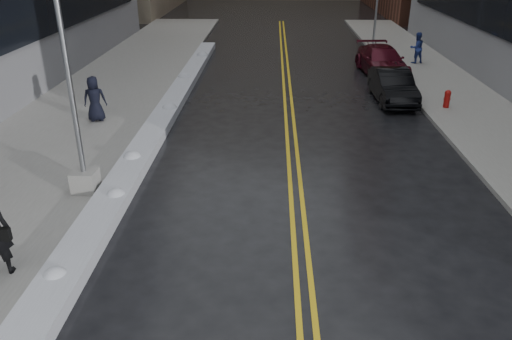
# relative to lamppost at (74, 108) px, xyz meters

# --- Properties ---
(ground) EXTENTS (160.00, 160.00, 0.00)m
(ground) POSITION_rel_lamppost_xyz_m (3.30, -2.00, -2.53)
(ground) COLOR black
(ground) RESTS_ON ground
(sidewalk_west) EXTENTS (5.50, 50.00, 0.15)m
(sidewalk_west) POSITION_rel_lamppost_xyz_m (-2.45, 8.00, -2.46)
(sidewalk_west) COLOR gray
(sidewalk_west) RESTS_ON ground
(sidewalk_east) EXTENTS (4.00, 50.00, 0.15)m
(sidewalk_east) POSITION_rel_lamppost_xyz_m (13.30, 8.00, -2.46)
(sidewalk_east) COLOR gray
(sidewalk_east) RESTS_ON ground
(lane_line_left) EXTENTS (0.12, 50.00, 0.01)m
(lane_line_left) POSITION_rel_lamppost_xyz_m (5.65, 8.00, -2.53)
(lane_line_left) COLOR gold
(lane_line_left) RESTS_ON ground
(lane_line_right) EXTENTS (0.12, 50.00, 0.01)m
(lane_line_right) POSITION_rel_lamppost_xyz_m (5.95, 8.00, -2.53)
(lane_line_right) COLOR gold
(lane_line_right) RESTS_ON ground
(snow_ridge) EXTENTS (0.90, 30.00, 0.34)m
(snow_ridge) POSITION_rel_lamppost_xyz_m (0.85, 6.00, -2.36)
(snow_ridge) COLOR silver
(snow_ridge) RESTS_ON ground
(lamppost) EXTENTS (0.65, 0.65, 7.62)m
(lamppost) POSITION_rel_lamppost_xyz_m (0.00, 0.00, 0.00)
(lamppost) COLOR gray
(lamppost) RESTS_ON sidewalk_west
(fire_hydrant) EXTENTS (0.26, 0.26, 0.73)m
(fire_hydrant) POSITION_rel_lamppost_xyz_m (12.30, 8.00, -1.98)
(fire_hydrant) COLOR maroon
(fire_hydrant) RESTS_ON sidewalk_east
(pedestrian_c) EXTENTS (0.94, 0.72, 1.72)m
(pedestrian_c) POSITION_rel_lamppost_xyz_m (-1.61, 5.87, -1.53)
(pedestrian_c) COLOR black
(pedestrian_c) RESTS_ON sidewalk_west
(pedestrian_east) EXTENTS (0.98, 0.86, 1.69)m
(pedestrian_east) POSITION_rel_lamppost_xyz_m (13.12, 16.26, -1.54)
(pedestrian_east) COLOR navy
(pedestrian_east) RESTS_ON sidewalk_east
(car_black) EXTENTS (1.53, 4.19, 1.37)m
(car_black) POSITION_rel_lamppost_xyz_m (10.33, 9.29, -1.85)
(car_black) COLOR black
(car_black) RESTS_ON ground
(car_maroon) EXTENTS (2.38, 5.06, 1.43)m
(car_maroon) POSITION_rel_lamppost_xyz_m (10.80, 14.13, -1.82)
(car_maroon) COLOR #440A17
(car_maroon) RESTS_ON ground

